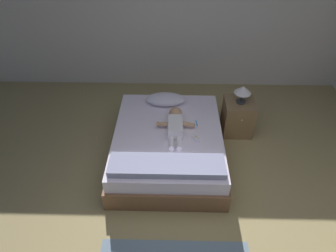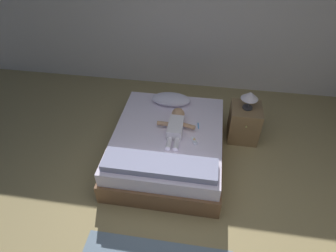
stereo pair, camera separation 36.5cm
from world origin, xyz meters
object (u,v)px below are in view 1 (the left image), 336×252
(toothbrush, at_px, (196,122))
(baby_bottle, at_px, (196,138))
(bed, at_px, (168,145))
(nightstand, at_px, (238,117))
(pillow, at_px, (165,99))
(lamp, at_px, (243,90))
(baby, at_px, (175,124))

(toothbrush, height_order, baby_bottle, baby_bottle)
(bed, bearing_deg, nightstand, 30.11)
(pillow, bearing_deg, lamp, -1.42)
(bed, height_order, baby, baby)
(baby, distance_m, toothbrush, 0.31)
(pillow, xyz_separation_m, lamp, (1.08, -0.03, 0.19))
(toothbrush, bearing_deg, lamp, 31.83)
(toothbrush, xyz_separation_m, lamp, (0.65, 0.40, 0.25))
(nightstand, bearing_deg, baby_bottle, -132.61)
(baby, distance_m, nightstand, 1.10)
(pillow, distance_m, nightstand, 1.11)
(lamp, bearing_deg, baby, -151.06)
(baby, height_order, nightstand, baby)
(toothbrush, distance_m, lamp, 0.80)
(baby, bearing_deg, lamp, 28.94)
(bed, relative_size, pillow, 3.13)
(bed, xyz_separation_m, pillow, (-0.05, 0.62, 0.31))
(pillow, bearing_deg, nightstand, -1.42)
(baby, xyz_separation_m, nightstand, (0.93, 0.51, -0.28))
(nightstand, bearing_deg, bed, -149.89)
(pillow, bearing_deg, bed, -85.17)
(toothbrush, relative_size, lamp, 0.49)
(bed, height_order, pillow, pillow)
(baby_bottle, bearing_deg, baby, 139.17)
(baby, bearing_deg, toothbrush, 21.61)
(bed, xyz_separation_m, baby_bottle, (0.35, -0.14, 0.27))
(baby, relative_size, nightstand, 1.31)
(bed, relative_size, baby_bottle, 14.60)
(lamp, bearing_deg, baby_bottle, -132.61)
(bed, distance_m, baby_bottle, 0.46)
(pillow, relative_size, toothbrush, 4.28)
(baby, xyz_separation_m, baby_bottle, (0.25, -0.22, -0.04))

